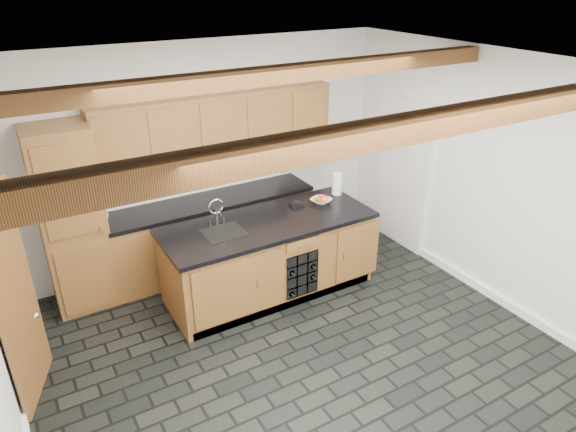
{
  "coord_description": "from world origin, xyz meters",
  "views": [
    {
      "loc": [
        -2.15,
        -3.32,
        3.53
      ],
      "look_at": [
        0.27,
        0.8,
        1.21
      ],
      "focal_mm": 32.0,
      "sensor_mm": 36.0,
      "label": 1
    }
  ],
  "objects_px": {
    "kitchen_scale": "(297,204)",
    "fruit_bowl": "(321,201)",
    "paper_towel": "(337,184)",
    "island": "(270,257)"
  },
  "relations": [
    {
      "from": "kitchen_scale",
      "to": "fruit_bowl",
      "type": "relative_size",
      "value": 0.73
    },
    {
      "from": "paper_towel",
      "to": "island",
      "type": "bearing_deg",
      "value": -166.92
    },
    {
      "from": "fruit_bowl",
      "to": "paper_towel",
      "type": "bearing_deg",
      "value": 22.39
    },
    {
      "from": "island",
      "to": "kitchen_scale",
      "type": "distance_m",
      "value": 0.72
    },
    {
      "from": "kitchen_scale",
      "to": "paper_towel",
      "type": "relative_size",
      "value": 0.63
    },
    {
      "from": "island",
      "to": "paper_towel",
      "type": "relative_size",
      "value": 8.88
    },
    {
      "from": "island",
      "to": "fruit_bowl",
      "type": "distance_m",
      "value": 0.94
    },
    {
      "from": "kitchen_scale",
      "to": "paper_towel",
      "type": "bearing_deg",
      "value": 10.65
    },
    {
      "from": "kitchen_scale",
      "to": "paper_towel",
      "type": "distance_m",
      "value": 0.64
    },
    {
      "from": "kitchen_scale",
      "to": "island",
      "type": "bearing_deg",
      "value": -150.78
    }
  ]
}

